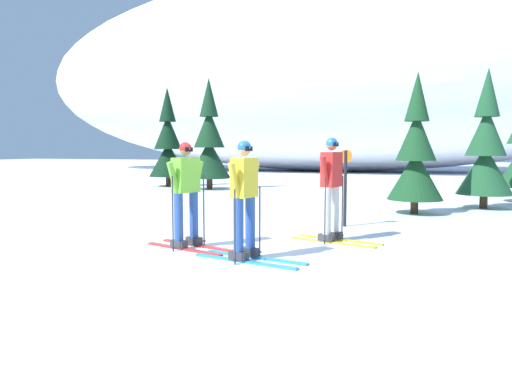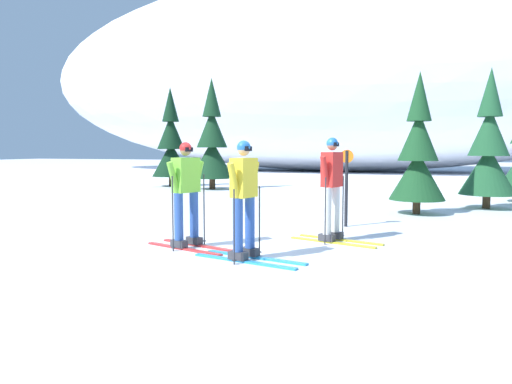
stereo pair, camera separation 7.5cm
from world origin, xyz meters
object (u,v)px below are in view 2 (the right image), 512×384
Objects in this scene: pine_tree_center_left at (212,143)px; skier_lime_jacket at (186,192)px; skier_red_jacket at (332,187)px; pine_tree_center_right at (488,150)px; pine_tree_far_left at (171,145)px; trail_marker_post at (346,183)px; skier_yellow_jacket at (244,198)px; pine_tree_center at (418,155)px.

skier_lime_jacket is at bearing -67.93° from pine_tree_center_left.
skier_lime_jacket is 0.39× the size of pine_tree_center_left.
skier_red_jacket is 0.48× the size of pine_tree_center_right.
pine_tree_far_left reaches higher than trail_marker_post.
skier_lime_jacket is at bearing -148.99° from skier_red_jacket.
skier_yellow_jacket is at bearing -117.38° from skier_red_jacket.
skier_red_jacket is at bearing -117.27° from pine_tree_center_right.
pine_tree_center_left is 9.78m from pine_tree_center.
pine_tree_center reaches higher than trail_marker_post.
trail_marker_post is at bearing -50.16° from pine_tree_center_left.
skier_red_jacket is 0.52× the size of pine_tree_center.
skier_red_jacket is 14.10m from pine_tree_far_left.
skier_lime_jacket is 0.98× the size of skier_yellow_jacket.
pine_tree_center reaches higher than skier_red_jacket.
pine_tree_far_left is at bearing 135.57° from trail_marker_post.
pine_tree_center is 0.93× the size of pine_tree_center_right.
skier_red_jacket is 0.42× the size of pine_tree_far_left.
pine_tree_far_left reaches higher than pine_tree_center.
trail_marker_post is at bearing -125.81° from pine_tree_center_right.
pine_tree_center_left reaches higher than pine_tree_far_left.
trail_marker_post is at bearing 54.63° from skier_lime_jacket.
skier_red_jacket is (2.21, 1.33, 0.04)m from skier_lime_jacket.
pine_tree_center_left is at bearing 146.34° from pine_tree_center.
pine_tree_center_left is (2.38, -0.87, 0.07)m from pine_tree_far_left.
skier_lime_jacket is at bearing -125.37° from trail_marker_post.
pine_tree_far_left is 0.96× the size of pine_tree_center_left.
pine_tree_center is (1.39, 4.43, 0.53)m from skier_red_jacket.
pine_tree_far_left is (-6.91, 12.04, 0.89)m from skier_lime_jacket.
skier_red_jacket is at bearing -107.45° from pine_tree_center.
pine_tree_center_left reaches higher than skier_red_jacket.
pine_tree_far_left is at bearing 122.92° from skier_yellow_jacket.
pine_tree_far_left is at bearing 159.96° from pine_tree_center_left.
skier_yellow_jacket is 2.12m from skier_red_jacket.
pine_tree_center_right reaches higher than pine_tree_center.
pine_tree_far_left reaches higher than skier_yellow_jacket.
skier_red_jacket is 1.13× the size of trail_marker_post.
pine_tree_center_right reaches higher than skier_red_jacket.
skier_red_jacket is 11.97m from pine_tree_center_left.
pine_tree_center is at bearing -33.66° from pine_tree_center_left.
skier_lime_jacket is 0.40× the size of pine_tree_far_left.
pine_tree_center_right is at bearing 44.88° from pine_tree_center.
skier_yellow_jacket is at bearing -110.56° from pine_tree_center.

